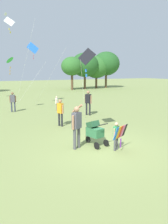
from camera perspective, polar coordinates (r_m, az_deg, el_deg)
The scene contains 12 objects.
ground_plane at distance 8.63m, azimuth 4.57°, elevation -9.47°, with size 120.00×120.00×0.00m, color #849351.
child_with_butterfly_kite at distance 8.26m, azimuth 8.73°, elevation -5.65°, with size 0.80×0.51×1.09m.
person_adult_flyer at distance 8.29m, azimuth -1.98°, elevation -3.04°, with size 0.53×0.64×1.74m.
stroller at distance 8.76m, azimuth 2.82°, elevation -4.97°, with size 0.67×1.12×1.03m.
kite_adult_black at distance 9.85m, azimuth 0.70°, elevation 13.94°, with size 1.18×1.76×4.02m.
kite_orange_delta at distance 19.75m, azimuth -13.18°, elevation 15.75°, with size 1.99×4.16×5.45m.
kite_green_novelty at distance 16.96m, azimuth -18.92°, elevation 12.70°, with size 2.49×2.24×3.98m.
kite_blue_high at distance 17.49m, azimuth -18.77°, elevation 20.60°, with size 1.61×2.62×6.83m.
person_sitting_far at distance 11.77m, azimuth -6.27°, elevation 0.41°, with size 0.30×0.45×1.48m.
person_couple_left at distance 16.62m, azimuth -18.27°, elevation 2.95°, with size 0.45×0.28×1.47m.
person_kid_running at distance 14.63m, azimuth 1.10°, elevation 2.97°, with size 0.37×0.48×1.67m.
person_back_turned at distance 16.45m, azimuth -7.22°, elevation 2.61°, with size 0.26×0.30×1.11m.
Camera 1 is at (-4.38, -6.81, 3.00)m, focal length 34.65 mm.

